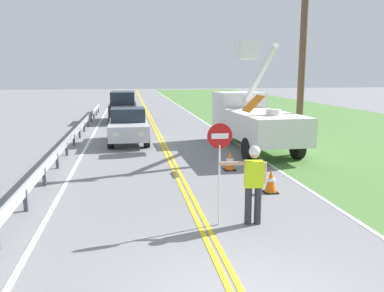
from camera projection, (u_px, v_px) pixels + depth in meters
The scene contains 14 objects.
grass_verge_right at pixel (326, 124), 26.94m from camera, with size 16.00×110.00×0.01m, color #517F3D.
centerline_yellow_left at pixel (153, 127), 25.13m from camera, with size 0.11×110.00×0.01m, color yellow.
centerline_yellow_right at pixel (156, 127), 25.16m from camera, with size 0.11×110.00×0.01m, color yellow.
edge_line_right at pixel (210, 126), 25.70m from camera, with size 0.12×110.00×0.01m, color silver.
edge_line_left at pixel (96, 128), 24.58m from camera, with size 0.12×110.00×0.01m, color silver.
flagger_worker at pixel (253, 180), 8.92m from camera, with size 1.08×0.28×1.83m.
stop_sign_paddle at pixel (220, 151), 8.75m from camera, with size 0.56×0.04×2.33m.
utility_bucket_truck at pixel (252, 118), 18.01m from camera, with size 2.67×6.89×4.84m.
oncoming_sedan_nearest at pixel (128, 126), 19.43m from camera, with size 1.93×4.12×1.70m.
oncoming_suv_second at pixel (123, 106), 28.06m from camera, with size 1.93×4.61×2.10m.
utility_pole_near at pixel (302, 59), 16.04m from camera, with size 1.80×0.28×7.55m.
traffic_cone_lead at pixel (271, 181), 11.42m from camera, with size 0.40×0.40×0.70m.
traffic_cone_mid at pixel (230, 161), 14.06m from camera, with size 0.40×0.40×0.70m.
guardrail_left_shoulder at pixel (77, 131), 19.84m from camera, with size 0.10×32.00×0.71m.
Camera 1 is at (-1.59, -5.00, 3.42)m, focal length 37.17 mm.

